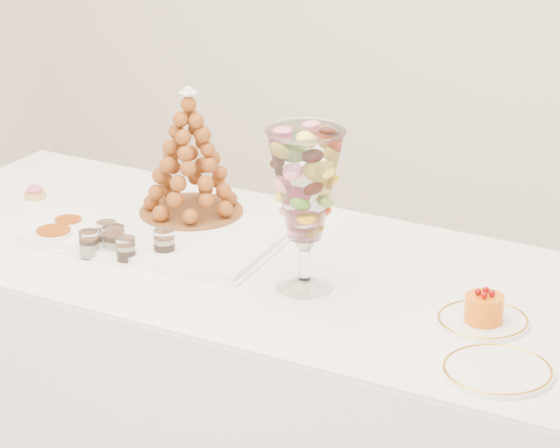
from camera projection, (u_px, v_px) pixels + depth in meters
The scene contains 15 objects.
buffet_table at pixel (275, 410), 3.41m from camera, with size 2.19×0.98×0.82m.
lace_tray at pixel (166, 228), 3.47m from camera, with size 0.63×0.47×0.02m, color white.
macaron_vase at pixel (305, 187), 3.05m from camera, with size 0.18×0.18×0.39m.
cake_plate at pixel (483, 321), 2.96m from camera, with size 0.21×0.21×0.01m, color white.
spare_plate at pixel (497, 371), 2.74m from camera, with size 0.23×0.23×0.01m, color white.
pink_tart at pixel (35, 192), 3.70m from camera, with size 0.06×0.06×0.04m.
verrine_a at pixel (107, 235), 3.36m from camera, with size 0.05×0.05×0.07m, color white.
verrine_b at pixel (114, 241), 3.31m from camera, with size 0.06×0.06×0.08m, color white.
verrine_c at pixel (164, 244), 3.30m from camera, with size 0.05×0.05×0.07m, color white.
verrine_d at pixel (89, 244), 3.30m from camera, with size 0.05×0.05×0.07m, color white.
verrine_e at pixel (126, 250), 3.27m from camera, with size 0.05×0.05×0.07m, color white.
ramekin_back at pixel (69, 225), 3.48m from camera, with size 0.08×0.08×0.02m, color white.
ramekin_front at pixel (54, 237), 3.40m from camera, with size 0.10×0.10×0.03m, color white.
croquembouche at pixel (190, 152), 3.48m from camera, with size 0.28×0.28×0.35m.
mousse_cake at pixel (484, 308), 2.94m from camera, with size 0.09×0.09×0.08m.
Camera 1 is at (1.68, -2.28, 2.12)m, focal length 85.00 mm.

